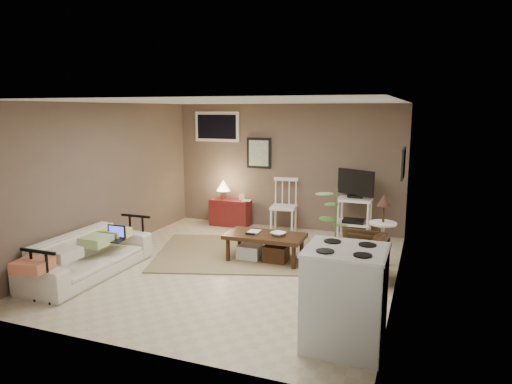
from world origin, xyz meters
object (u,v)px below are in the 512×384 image
at_px(potted_plant, 335,247).
at_px(tv_stand, 355,203).
at_px(spindle_chair, 284,207).
at_px(armchair, 359,254).
at_px(stove, 345,298).
at_px(coffee_table, 264,245).
at_px(sofa, 88,248).
at_px(red_console, 230,210).
at_px(side_table, 383,221).

bearing_deg(potted_plant, tv_stand, 94.61).
xyz_separation_m(spindle_chair, armchair, (1.68, -1.91, -0.13)).
bearing_deg(stove, coffee_table, 126.84).
xyz_separation_m(coffee_table, potted_plant, (1.34, -1.42, 0.53)).
bearing_deg(potted_plant, armchair, 85.12).
xyz_separation_m(coffee_table, tv_stand, (1.09, 1.69, 0.41)).
xyz_separation_m(sofa, red_console, (0.72, 3.25, -0.07)).
relative_size(spindle_chair, potted_plant, 0.69).
height_order(red_console, side_table, side_table).
bearing_deg(red_console, coffee_table, -52.75).
bearing_deg(tv_stand, coffee_table, -122.82).
bearing_deg(sofa, stove, -100.58).
relative_size(coffee_table, side_table, 1.12).
relative_size(red_console, stove, 0.91).
distance_m(coffee_table, sofa, 2.54).
height_order(coffee_table, armchair, armchair).
relative_size(armchair, potted_plant, 0.47).
relative_size(tv_stand, armchair, 1.82).
bearing_deg(armchair, tv_stand, -161.49).
relative_size(coffee_table, sofa, 0.61).
relative_size(coffee_table, potted_plant, 0.81).
relative_size(sofa, spindle_chair, 1.94).
xyz_separation_m(sofa, stove, (3.69, -0.69, 0.11)).
bearing_deg(armchair, sofa, -63.05).
height_order(sofa, stove, stove).
bearing_deg(armchair, spindle_chair, -130.99).
height_order(coffee_table, sofa, sofa).
xyz_separation_m(tv_stand, stove, (0.49, -3.80, -0.17)).
bearing_deg(side_table, spindle_chair, 147.35).
xyz_separation_m(potted_plant, stove, (0.24, -0.69, -0.28)).
bearing_deg(spindle_chair, side_table, -32.65).
height_order(tv_stand, stove, tv_stand).
bearing_deg(red_console, stove, -52.97).
relative_size(tv_stand, potted_plant, 0.86).
xyz_separation_m(tv_stand, potted_plant, (0.25, -3.11, 0.12)).
distance_m(armchair, stove, 1.93).
bearing_deg(spindle_chair, sofa, -120.76).
relative_size(sofa, potted_plant, 1.34).
bearing_deg(sofa, armchair, -70.84).
xyz_separation_m(red_console, stove, (2.97, -3.94, 0.18)).
xyz_separation_m(tv_stand, armchair, (0.36, -1.88, -0.32)).
xyz_separation_m(red_console, potted_plant, (2.73, -3.24, 0.47)).
distance_m(spindle_chair, potted_plant, 3.53).
xyz_separation_m(sofa, potted_plant, (3.45, 0.00, 0.40)).
bearing_deg(tv_stand, armchair, -79.28).
distance_m(tv_stand, armchair, 1.94).
height_order(potted_plant, stove, potted_plant).
distance_m(coffee_table, potted_plant, 2.02).
bearing_deg(armchair, side_table, 168.26).
bearing_deg(coffee_table, spindle_chair, 97.59).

